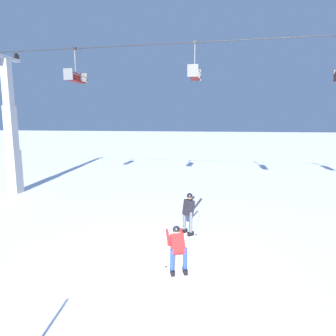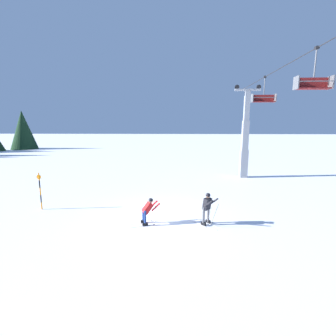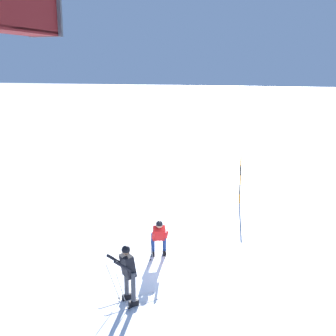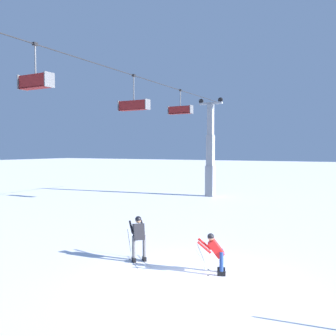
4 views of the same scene
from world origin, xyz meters
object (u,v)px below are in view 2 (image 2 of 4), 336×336
object	(u,v)px
skier_carving_main	(148,209)
trail_marker_pole	(40,190)
chairlift_seat_second	(313,83)
skier_distant_uphill	(207,206)
chairlift_seat_nearest	(263,98)
lift_tower_near	(245,140)

from	to	relation	value
skier_carving_main	trail_marker_pole	world-z (taller)	trail_marker_pole
chairlift_seat_second	trail_marker_pole	size ratio (longest dim) A/B	0.84
chairlift_seat_second	skier_distant_uphill	world-z (taller)	chairlift_seat_second
chairlift_seat_nearest	skier_distant_uphill	size ratio (longest dim) A/B	1.10
chairlift_seat_second	trail_marker_pole	world-z (taller)	chairlift_seat_second
lift_tower_near	chairlift_seat_nearest	size ratio (longest dim) A/B	4.61
lift_tower_near	chairlift_seat_second	distance (m)	12.24
chairlift_seat_second	trail_marker_pole	distance (m)	16.45
trail_marker_pole	skier_distant_uphill	size ratio (longest dim) A/B	1.31
chairlift_seat_nearest	trail_marker_pole	xyz separation A→B (m)	(5.65, -15.23, -6.07)
skier_carving_main	lift_tower_near	distance (m)	15.03
lift_tower_near	chairlift_seat_second	xyz separation A→B (m)	(11.72, -0.00, 3.53)
skier_carving_main	lift_tower_near	xyz separation A→B (m)	(-12.23, 8.22, 2.97)
trail_marker_pole	skier_distant_uphill	world-z (taller)	trail_marker_pole
chairlift_seat_second	skier_distant_uphill	size ratio (longest dim) A/B	1.11
skier_carving_main	chairlift_seat_second	bearing A→B (deg)	93.57
lift_tower_near	skier_distant_uphill	distance (m)	13.47
lift_tower_near	chairlift_seat_second	bearing A→B (deg)	-0.00
chairlift_seat_second	skier_carving_main	bearing A→B (deg)	-86.43
chairlift_seat_second	trail_marker_pole	xyz separation A→B (m)	(-1.44, -15.23, -6.06)
chairlift_seat_nearest	skier_distant_uphill	world-z (taller)	chairlift_seat_nearest
lift_tower_near	chairlift_seat_second	size ratio (longest dim) A/B	4.57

